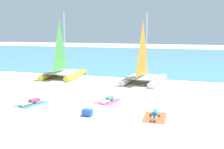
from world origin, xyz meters
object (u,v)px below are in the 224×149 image
object	(u,v)px
sunbather_middle	(109,99)
towel_left	(32,104)
sailboat_yellow	(63,68)
cooler_box	(87,112)
sunbather_left	(32,102)
sunbather_right	(155,114)
towel_middle	(108,101)
towel_right	(155,117)
sailboat_white	(144,73)

from	to	relation	value
sunbather_middle	towel_left	bearing A→B (deg)	-144.46
sailboat_yellow	cooler_box	world-z (taller)	sailboat_yellow
sailboat_yellow	sunbather_left	world-z (taller)	sailboat_yellow
sunbather_right	cooler_box	distance (m)	3.40
towel_left	towel_middle	size ratio (longest dim) A/B	1.00
sunbather_left	towel_middle	distance (m)	4.53
sunbather_left	towel_right	xyz separation A→B (m)	(7.29, -0.42, -0.13)
sailboat_white	sailboat_yellow	bearing A→B (deg)	-176.05
sailboat_yellow	sunbather_left	bearing A→B (deg)	-78.18
sunbather_left	towel_middle	xyz separation A→B (m)	(4.11, 1.88, -0.13)
sunbather_right	towel_right	bearing A→B (deg)	-90.00
towel_middle	towel_right	distance (m)	3.92
sunbather_left	towel_right	size ratio (longest dim) A/B	0.82
sunbather_left	cooler_box	distance (m)	4.17
towel_middle	sunbather_middle	size ratio (longest dim) A/B	1.21
sailboat_yellow	towel_right	size ratio (longest dim) A/B	3.08
sailboat_yellow	sunbather_left	distance (m)	9.11
sunbather_right	sunbather_middle	bearing A→B (deg)	140.41
sailboat_white	sunbather_middle	xyz separation A→B (m)	(-0.91, -6.44, -0.72)
towel_middle	towel_right	size ratio (longest dim) A/B	1.00
towel_middle	sunbather_middle	world-z (taller)	sunbather_middle
sunbather_middle	sunbather_right	distance (m)	3.91
sunbather_left	sailboat_white	bearing A→B (deg)	71.17
sailboat_white	cooler_box	distance (m)	9.66
sailboat_yellow	towel_left	size ratio (longest dim) A/B	3.08
sailboat_yellow	towel_left	bearing A→B (deg)	-78.37
sailboat_yellow	sunbather_middle	distance (m)	9.50
sailboat_white	towel_left	size ratio (longest dim) A/B	2.99
sunbather_left	cooler_box	xyz separation A→B (m)	(4.00, -1.20, 0.05)
towel_middle	towel_right	xyz separation A→B (m)	(3.18, -2.30, 0.00)
sailboat_yellow	sunbather_right	world-z (taller)	sailboat_yellow
towel_middle	cooler_box	size ratio (longest dim) A/B	3.80
sailboat_yellow	towel_middle	distance (m)	9.55
sunbather_left	sunbather_middle	xyz separation A→B (m)	(4.13, 1.95, 0.00)
cooler_box	sunbather_left	bearing A→B (deg)	163.33
sunbather_middle	cooler_box	size ratio (longest dim) A/B	3.13
towel_left	sunbather_middle	size ratio (longest dim) A/B	1.21
sunbather_middle	sailboat_white	bearing A→B (deg)	91.56
sunbather_middle	towel_right	distance (m)	3.95
towel_right	cooler_box	world-z (taller)	cooler_box
towel_left	cooler_box	xyz separation A→B (m)	(4.01, -1.13, 0.17)
sailboat_white	sunbather_middle	distance (m)	6.55
cooler_box	sailboat_yellow	bearing A→B (deg)	123.11
sailboat_yellow	towel_left	xyz separation A→B (m)	(2.47, -8.80, -0.87)
towel_left	towel_right	distance (m)	7.32
sailboat_yellow	sunbather_middle	world-z (taller)	sailboat_yellow
sunbather_right	towel_left	bearing A→B (deg)	174.14
sailboat_yellow	cooler_box	bearing A→B (deg)	-60.92
towel_left	cooler_box	size ratio (longest dim) A/B	3.80
sunbather_right	sunbather_left	bearing A→B (deg)	173.63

